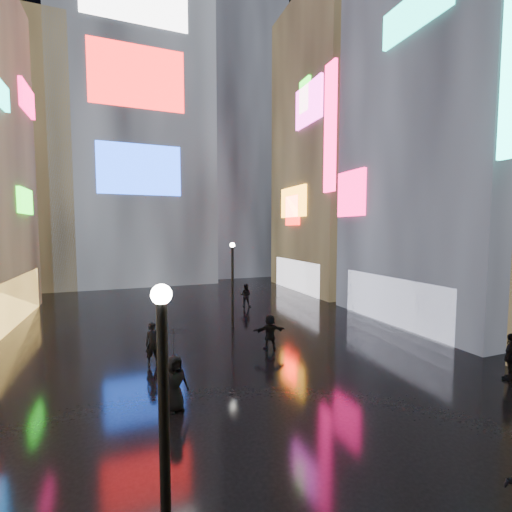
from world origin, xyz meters
TOP-DOWN VIEW (x-y plane):
  - ground at (0.00, 20.00)m, footprint 140.00×140.00m
  - building_right_mid at (15.98, 17.01)m, footprint 10.28×13.70m
  - building_right_far at (15.98, 30.00)m, footprint 10.28×12.00m
  - tower_main at (-3.00, 43.97)m, footprint 16.00×14.20m
  - tower_flank_right at (9.00, 46.00)m, footprint 12.00×12.00m
  - tower_flank_left at (-14.00, 42.00)m, footprint 10.00×10.00m
  - lamp_near at (-4.03, 5.20)m, footprint 0.30×0.30m
  - lamp_far at (1.52, 20.00)m, footprint 0.30×0.30m
  - pedestrian_3 at (9.67, 8.96)m, footprint 1.18×0.70m
  - pedestrian_4 at (-3.11, 11.36)m, footprint 1.06×0.87m
  - pedestrian_5 at (2.11, 15.60)m, footprint 1.69×0.73m
  - pedestrian_6 at (-3.49, 15.69)m, footprint 0.75×0.56m
  - pedestrian_7 at (4.10, 25.05)m, footprint 1.08×1.01m
  - umbrella_2 at (-3.11, 11.36)m, footprint 1.43×1.43m

SIDE VIEW (x-z plane):
  - ground at x=0.00m, z-range 0.00..0.00m
  - pedestrian_5 at x=2.11m, z-range 0.00..1.76m
  - pedestrian_7 at x=4.10m, z-range 0.00..1.77m
  - pedestrian_4 at x=-3.11m, z-range 0.00..1.86m
  - pedestrian_6 at x=-3.49m, z-range 0.00..1.87m
  - pedestrian_3 at x=9.67m, z-range 0.00..1.88m
  - umbrella_2 at x=-3.11m, z-range 1.86..2.78m
  - lamp_near at x=-4.03m, z-range 0.34..5.54m
  - lamp_far at x=1.52m, z-range 0.34..5.54m
  - tower_flank_left at x=-14.00m, z-range 0.00..26.00m
  - building_right_far at x=15.98m, z-range -0.02..27.98m
  - building_right_mid at x=15.98m, z-range -0.01..29.99m
  - tower_flank_right at x=9.00m, z-range 0.00..34.00m
  - tower_main at x=-3.00m, z-range 0.01..42.01m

